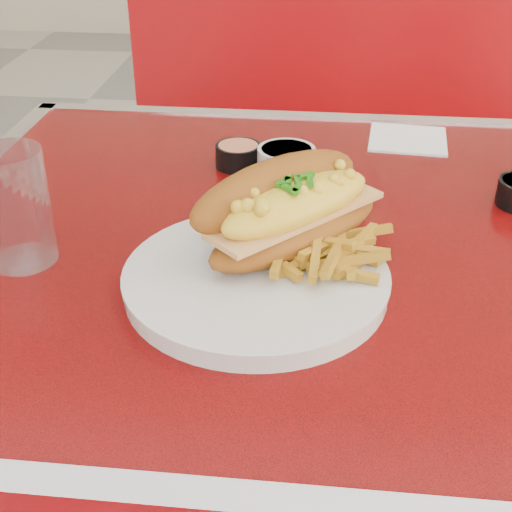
# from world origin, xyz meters

# --- Properties ---
(diner_table) EXTENTS (1.23, 0.83, 0.77)m
(diner_table) POSITION_xyz_m (0.00, 0.00, 0.61)
(diner_table) COLOR red
(diner_table) RESTS_ON ground
(booth_bench_far) EXTENTS (1.20, 0.51, 0.90)m
(booth_bench_far) POSITION_xyz_m (0.00, 0.81, 0.29)
(booth_bench_far) COLOR #980A0E
(booth_bench_far) RESTS_ON ground
(dinner_plate) EXTENTS (0.29, 0.29, 0.02)m
(dinner_plate) POSITION_xyz_m (-0.18, -0.13, 0.78)
(dinner_plate) COLOR silver
(dinner_plate) RESTS_ON diner_table
(mac_hoagie) EXTENTS (0.24, 0.25, 0.10)m
(mac_hoagie) POSITION_xyz_m (-0.15, -0.06, 0.83)
(mac_hoagie) COLOR #955318
(mac_hoagie) RESTS_ON dinner_plate
(fries_pile) EXTENTS (0.13, 0.12, 0.04)m
(fries_pile) POSITION_xyz_m (-0.12, -0.09, 0.81)
(fries_pile) COLOR gold
(fries_pile) RESTS_ON dinner_plate
(fork) EXTENTS (0.04, 0.14, 0.00)m
(fork) POSITION_xyz_m (-0.12, -0.07, 0.79)
(fork) COLOR silver
(fork) RESTS_ON dinner_plate
(gravy_ramekin) EXTENTS (0.09, 0.09, 0.04)m
(gravy_ramekin) POSITION_xyz_m (-0.17, 0.15, 0.79)
(gravy_ramekin) COLOR silver
(gravy_ramekin) RESTS_ON diner_table
(sauce_cup_left) EXTENTS (0.07, 0.07, 0.03)m
(sauce_cup_left) POSITION_xyz_m (-0.24, 0.18, 0.79)
(sauce_cup_left) COLOR black
(sauce_cup_left) RESTS_ON diner_table
(water_tumbler) EXTENTS (0.09, 0.09, 0.13)m
(water_tumbler) POSITION_xyz_m (-0.44, -0.10, 0.84)
(water_tumbler) COLOR #A2BBD0
(water_tumbler) RESTS_ON diner_table
(paper_napkin) EXTENTS (0.13, 0.13, 0.00)m
(paper_napkin) POSITION_xyz_m (0.01, 0.31, 0.77)
(paper_napkin) COLOR white
(paper_napkin) RESTS_ON diner_table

